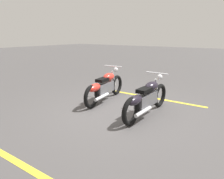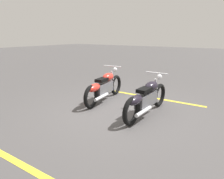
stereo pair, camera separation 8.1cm
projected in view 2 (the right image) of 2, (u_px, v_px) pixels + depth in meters
The scene contains 5 objects.
ground_plane at pixel (118, 110), 5.62m from camera, with size 60.00×60.00×0.00m, color #474444.
motorcycle_bright_foreground at pixel (104, 87), 6.25m from camera, with size 2.23×0.65×1.04m.
motorcycle_dark_foreground at pixel (146, 98), 5.13m from camera, with size 2.23×0.62×1.04m.
parking_stripe_near at pixel (154, 98), 6.67m from camera, with size 3.20×0.12×0.01m, color yellow.
parking_stripe_mid at pixel (40, 175), 3.01m from camera, with size 3.20×0.12×0.01m, color yellow.
Camera 2 is at (4.46, 2.81, 2.01)m, focal length 32.65 mm.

